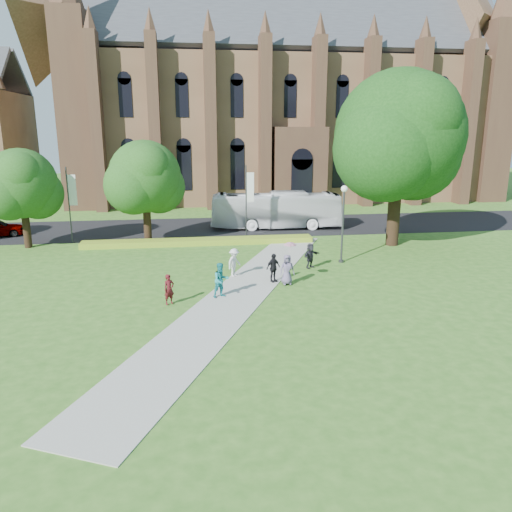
{
  "coord_description": "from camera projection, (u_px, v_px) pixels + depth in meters",
  "views": [
    {
      "loc": [
        -2.76,
        -25.3,
        8.96
      ],
      "look_at": [
        1.12,
        2.86,
        1.6
      ],
      "focal_mm": 35.0,
      "sensor_mm": 36.0,
      "label": 1
    }
  ],
  "objects": [
    {
      "name": "pedestrian_5",
      "position": [
        310.0,
        256.0,
        32.45
      ],
      "size": [
        1.47,
        1.33,
        1.63
      ],
      "primitive_type": "imported",
      "rotation": [
        0.0,
        0.0,
        0.68
      ],
      "color": "#26252C",
      "rests_on": "footpath"
    },
    {
      "name": "parasol",
      "position": [
        290.0,
        249.0,
        28.82
      ],
      "size": [
        0.82,
        0.82,
        0.63
      ],
      "primitive_type": "imported",
      "rotation": [
        0.0,
        0.0,
        0.15
      ],
      "color": "#DF9DB6",
      "rests_on": "pedestrian_4"
    },
    {
      "name": "banner_pole_0",
      "position": [
        247.0,
        197.0,
        40.88
      ],
      "size": [
        0.7,
        0.1,
        6.0
      ],
      "color": "#38383D",
      "rests_on": "ground"
    },
    {
      "name": "pedestrian_2",
      "position": [
        234.0,
        262.0,
        30.6
      ],
      "size": [
        1.23,
        1.27,
        1.74
      ],
      "primitive_type": "imported",
      "rotation": [
        0.0,
        0.0,
        0.84
      ],
      "color": "silver",
      "rests_on": "footpath"
    },
    {
      "name": "pedestrian_3",
      "position": [
        273.0,
        268.0,
        29.48
      ],
      "size": [
        1.08,
        0.88,
        1.72
      ],
      "primitive_type": "imported",
      "rotation": [
        0.0,
        0.0,
        0.55
      ],
      "color": "black",
      "rests_on": "footpath"
    },
    {
      "name": "streetlamp",
      "position": [
        343.0,
        215.0,
        33.27
      ],
      "size": [
        0.44,
        0.44,
        5.24
      ],
      "color": "#38383D",
      "rests_on": "ground"
    },
    {
      "name": "large_tree",
      "position": [
        399.0,
        135.0,
        37.05
      ],
      "size": [
        9.6,
        9.6,
        13.2
      ],
      "color": "#332114",
      "rests_on": "ground"
    },
    {
      "name": "road",
      "position": [
        219.0,
        227.0,
        46.05
      ],
      "size": [
        160.0,
        10.0,
        0.02
      ],
      "primitive_type": "cube",
      "color": "black",
      "rests_on": "ground"
    },
    {
      "name": "pedestrian_1",
      "position": [
        221.0,
        280.0,
        26.78
      ],
      "size": [
        1.13,
        1.02,
        1.9
      ],
      "primitive_type": "imported",
      "rotation": [
        0.0,
        0.0,
        0.4
      ],
      "color": "teal",
      "rests_on": "footpath"
    },
    {
      "name": "banner_pole_1",
      "position": [
        70.0,
        201.0,
        39.03
      ],
      "size": [
        0.7,
        0.1,
        6.0
      ],
      "color": "#38383D",
      "rests_on": "ground"
    },
    {
      "name": "pedestrian_0",
      "position": [
        169.0,
        289.0,
        25.75
      ],
      "size": [
        0.7,
        0.63,
        1.6
      ],
      "primitive_type": "imported",
      "rotation": [
        0.0,
        0.0,
        0.56
      ],
      "color": "#4E1216",
      "rests_on": "footpath"
    },
    {
      "name": "ground",
      "position": [
        243.0,
        299.0,
        26.87
      ],
      "size": [
        160.0,
        160.0,
        0.0
      ],
      "primitive_type": "plane",
      "color": "#32641E",
      "rests_on": "ground"
    },
    {
      "name": "street_tree_0",
      "position": [
        21.0,
        184.0,
        37.1
      ],
      "size": [
        5.2,
        5.2,
        7.5
      ],
      "color": "#332114",
      "rests_on": "ground"
    },
    {
      "name": "pedestrian_4",
      "position": [
        287.0,
        270.0,
        29.0
      ],
      "size": [
        0.91,
        0.63,
        1.77
      ],
      "primitive_type": "imported",
      "rotation": [
        0.0,
        0.0,
        0.08
      ],
      "color": "slate",
      "rests_on": "footpath"
    },
    {
      "name": "footpath",
      "position": [
        241.0,
        292.0,
        27.83
      ],
      "size": [
        15.58,
        28.54,
        0.04
      ],
      "primitive_type": "cube",
      "rotation": [
        0.0,
        0.0,
        -0.44
      ],
      "color": "#B2B2A8",
      "rests_on": "ground"
    },
    {
      "name": "street_tree_1",
      "position": [
        145.0,
        177.0,
        38.68
      ],
      "size": [
        5.6,
        5.6,
        8.05
      ],
      "color": "#332114",
      "rests_on": "ground"
    },
    {
      "name": "tour_coach",
      "position": [
        276.0,
        210.0,
        45.17
      ],
      "size": [
        12.03,
        3.6,
        3.31
      ],
      "primitive_type": "imported",
      "rotation": [
        0.0,
        0.0,
        1.5
      ],
      "color": "silver",
      "rests_on": "road"
    },
    {
      "name": "cathedral",
      "position": [
        286.0,
        94.0,
        63.05
      ],
      "size": [
        52.6,
        18.25,
        28.0
      ],
      "color": "brown",
      "rests_on": "ground"
    },
    {
      "name": "flower_hedge",
      "position": [
        199.0,
        242.0,
        39.21
      ],
      "size": [
        18.0,
        1.4,
        0.45
      ],
      "primitive_type": "cube",
      "color": "gold",
      "rests_on": "ground"
    }
  ]
}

